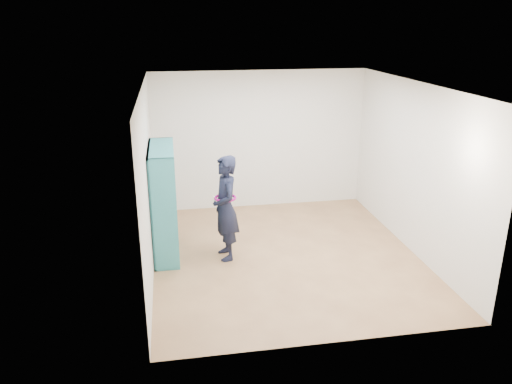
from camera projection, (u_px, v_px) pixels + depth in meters
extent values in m
plane|color=brown|center=(285.00, 255.00, 7.73)|extent=(4.50, 4.50, 0.00)
plane|color=white|center=(289.00, 85.00, 6.88)|extent=(4.50, 4.50, 0.00)
cube|color=silver|center=(148.00, 182.00, 6.98)|extent=(0.02, 4.50, 2.60)
cube|color=silver|center=(414.00, 169.00, 7.63)|extent=(0.02, 4.50, 2.60)
cube|color=silver|center=(260.00, 140.00, 9.40)|extent=(4.00, 0.02, 2.60)
cube|color=silver|center=(336.00, 238.00, 5.21)|extent=(4.00, 0.02, 2.60)
cube|color=teal|center=(164.00, 216.00, 6.99)|extent=(0.37, 0.03, 1.69)
cube|color=teal|center=(164.00, 188.00, 8.15)|extent=(0.37, 0.03, 1.69)
cube|color=teal|center=(167.00, 251.00, 7.84)|extent=(0.37, 1.27, 0.03)
cube|color=teal|center=(161.00, 148.00, 7.30)|extent=(0.37, 1.27, 0.03)
cube|color=teal|center=(152.00, 202.00, 7.54)|extent=(0.03, 1.27, 1.69)
cube|color=teal|center=(164.00, 206.00, 7.38)|extent=(0.34, 0.03, 1.64)
cube|color=teal|center=(164.00, 197.00, 7.76)|extent=(0.34, 0.03, 1.64)
cube|color=teal|center=(166.00, 226.00, 7.70)|extent=(0.34, 1.22, 0.03)
cube|color=teal|center=(164.00, 201.00, 7.57)|extent=(0.34, 1.22, 0.03)
cube|color=teal|center=(162.00, 176.00, 7.44)|extent=(0.34, 1.22, 0.03)
cube|color=beige|center=(169.00, 259.00, 7.44)|extent=(0.23, 0.15, 0.06)
cube|color=black|center=(167.00, 230.00, 7.23)|extent=(0.19, 0.17, 0.26)
cube|color=maroon|center=(166.00, 201.00, 7.08)|extent=(0.19, 0.17, 0.31)
cube|color=silver|center=(163.00, 180.00, 7.04)|extent=(0.23, 0.15, 0.09)
cube|color=navy|center=(169.00, 244.00, 7.74)|extent=(0.19, 0.17, 0.24)
cube|color=brown|center=(167.00, 218.00, 7.60)|extent=(0.19, 0.17, 0.28)
cube|color=#BFB28C|center=(165.00, 199.00, 7.55)|extent=(0.23, 0.15, 0.06)
cube|color=#26594C|center=(164.00, 167.00, 7.33)|extent=(0.19, 0.17, 0.27)
cube|color=beige|center=(169.00, 234.00, 8.12)|extent=(0.19, 0.17, 0.23)
cube|color=black|center=(167.00, 214.00, 8.07)|extent=(0.23, 0.15, 0.06)
cube|color=maroon|center=(166.00, 186.00, 7.85)|extent=(0.19, 0.17, 0.23)
cube|color=silver|center=(164.00, 159.00, 7.71)|extent=(0.19, 0.17, 0.30)
imported|color=black|center=(226.00, 208.00, 7.43)|extent=(0.46, 0.63, 1.60)
torus|color=#A10C76|center=(225.00, 198.00, 7.37)|extent=(0.37, 0.37, 0.04)
cube|color=silver|center=(215.00, 201.00, 7.42)|extent=(0.02, 0.10, 0.13)
cube|color=black|center=(215.00, 201.00, 7.42)|extent=(0.02, 0.10, 0.13)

